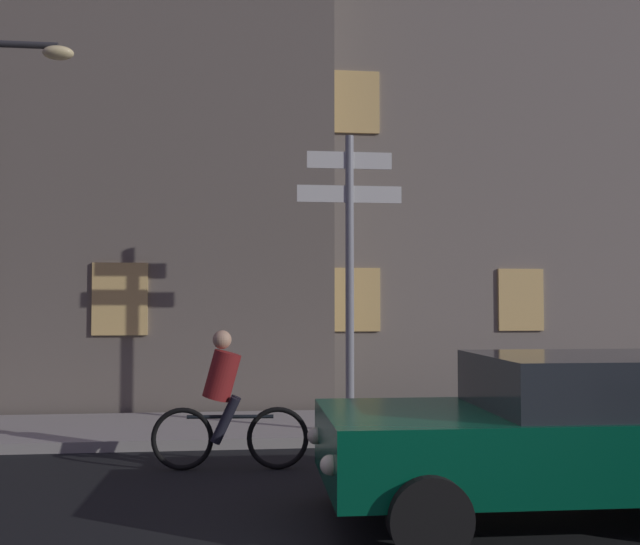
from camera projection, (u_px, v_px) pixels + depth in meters
name	position (u px, v px, depth m)	size (l,w,h in m)	color
sidewalk_kerb	(308.00, 427.00, 10.97)	(40.00, 2.51, 0.14)	#9E9991
signpost	(350.00, 257.00, 10.28)	(1.49, 0.12, 4.16)	gray
car_near_right	(560.00, 432.00, 6.52)	(4.20, 2.14, 1.46)	#05472D
cyclist	(226.00, 405.00, 8.47)	(1.82, 0.35, 1.61)	black
building_right_block	(517.00, 25.00, 18.73)	(12.92, 8.18, 18.13)	slate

